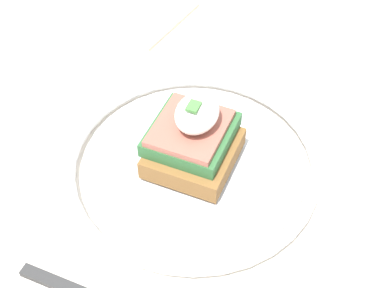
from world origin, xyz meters
name	(u,v)px	position (x,y,z in m)	size (l,w,h in m)	color
dining_table	(193,226)	(0.00, 0.00, 0.62)	(0.87, 0.88, 0.73)	beige
plate	(192,160)	(0.00, 0.00, 0.74)	(0.28, 0.28, 0.02)	silver
sandwich	(192,136)	(-0.01, 0.00, 0.78)	(0.13, 0.09, 0.08)	brown
fork	(251,68)	(-0.19, 0.01, 0.73)	(0.05, 0.15, 0.00)	silver
napkin	(147,16)	(-0.24, -0.18, 0.73)	(0.13, 0.10, 0.01)	beige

